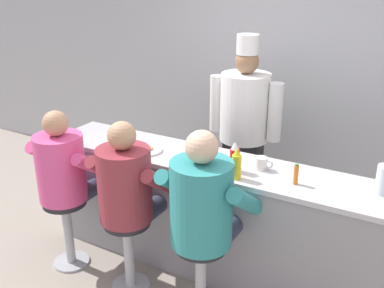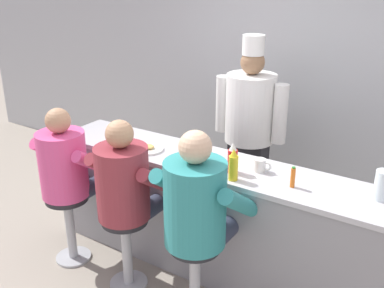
% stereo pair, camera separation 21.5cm
% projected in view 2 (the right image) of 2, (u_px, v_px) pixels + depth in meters
% --- Properties ---
extents(ground_plane, '(20.00, 20.00, 0.00)m').
position_uv_depth(ground_plane, '(203.00, 288.00, 3.67)').
color(ground_plane, '#9E9384').
extents(wall_back, '(10.00, 0.06, 2.70)m').
position_uv_depth(wall_back, '(298.00, 81.00, 4.60)').
color(wall_back, '#B2B7BC').
rests_on(wall_back, ground_plane).
extents(diner_counter, '(3.19, 0.57, 1.00)m').
position_uv_depth(diner_counter, '(222.00, 219.00, 3.71)').
color(diner_counter, gray).
rests_on(diner_counter, ground_plane).
extents(ketchup_bottle_red, '(0.08, 0.08, 0.24)m').
position_uv_depth(ketchup_bottle_red, '(233.00, 159.00, 3.35)').
color(ketchup_bottle_red, red).
rests_on(ketchup_bottle_red, diner_counter).
extents(mustard_bottle_yellow, '(0.07, 0.07, 0.24)m').
position_uv_depth(mustard_bottle_yellow, '(233.00, 166.00, 3.23)').
color(mustard_bottle_yellow, yellow).
rests_on(mustard_bottle_yellow, diner_counter).
extents(hot_sauce_bottle_orange, '(0.03, 0.03, 0.15)m').
position_uv_depth(hot_sauce_bottle_orange, '(293.00, 177.00, 3.13)').
color(hot_sauce_bottle_orange, orange).
rests_on(hot_sauce_bottle_orange, diner_counter).
extents(water_pitcher_clear, '(0.14, 0.12, 0.20)m').
position_uv_depth(water_pitcher_clear, '(383.00, 185.00, 2.96)').
color(water_pitcher_clear, silver).
rests_on(water_pitcher_clear, diner_counter).
extents(breakfast_plate, '(0.27, 0.27, 0.05)m').
position_uv_depth(breakfast_plate, '(148.00, 148.00, 3.79)').
color(breakfast_plate, white).
rests_on(breakfast_plate, diner_counter).
extents(cereal_bowl, '(0.15, 0.15, 0.06)m').
position_uv_depth(cereal_bowl, '(122.00, 138.00, 3.97)').
color(cereal_bowl, '#4C7FB7').
rests_on(cereal_bowl, diner_counter).
extents(coffee_mug_white, '(0.14, 0.09, 0.10)m').
position_uv_depth(coffee_mug_white, '(260.00, 165.00, 3.38)').
color(coffee_mug_white, white).
rests_on(coffee_mug_white, diner_counter).
extents(diner_seated_pink, '(0.60, 0.59, 1.41)m').
position_uv_depth(diner_seated_pink, '(67.00, 169.00, 3.75)').
color(diner_seated_pink, '#B2B5BA').
rests_on(diner_seated_pink, ground_plane).
extents(diner_seated_maroon, '(0.62, 0.61, 1.43)m').
position_uv_depth(diner_seated_maroon, '(126.00, 187.00, 3.42)').
color(diner_seated_maroon, '#B2B5BA').
rests_on(diner_seated_maroon, ground_plane).
extents(diner_seated_teal, '(0.66, 0.65, 1.48)m').
position_uv_depth(diner_seated_teal, '(198.00, 208.00, 3.09)').
color(diner_seated_teal, '#B2B5BA').
rests_on(diner_seated_teal, ground_plane).
extents(cook_in_whites_near, '(0.73, 0.47, 1.88)m').
position_uv_depth(cook_in_whites_near, '(250.00, 125.00, 4.31)').
color(cook_in_whites_near, '#232328').
rests_on(cook_in_whites_near, ground_plane).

